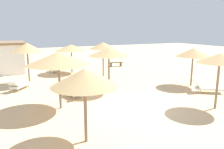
% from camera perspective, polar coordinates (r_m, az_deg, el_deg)
% --- Properties ---
extents(ground_plane, '(80.00, 80.00, 0.00)m').
position_cam_1_polar(ground_plane, '(11.78, 6.57, -8.43)').
color(ground_plane, '#DBBA8C').
extents(parasol_0, '(2.44, 2.44, 2.73)m').
position_cam_1_polar(parasol_0, '(16.61, 20.45, 5.41)').
color(parasol_0, '#75604C').
rests_on(parasol_0, ground).
extents(parasol_2, '(2.38, 2.38, 2.73)m').
position_cam_1_polar(parasol_2, '(7.62, -7.17, -0.82)').
color(parasol_2, '#75604C').
rests_on(parasol_2, ground).
extents(parasol_3, '(2.35, 2.35, 3.07)m').
position_cam_1_polar(parasol_3, '(17.15, -21.33, 6.57)').
color(parasol_3, '#75604C').
rests_on(parasol_3, ground).
extents(parasol_4, '(3.05, 3.05, 2.65)m').
position_cam_1_polar(parasol_4, '(20.68, -10.61, 6.89)').
color(parasol_4, '#75604C').
rests_on(parasol_4, ground).
extents(parasol_5, '(3.16, 3.16, 2.94)m').
position_cam_1_polar(parasol_5, '(11.24, -13.83, 4.11)').
color(parasol_5, '#75604C').
rests_on(parasol_5, ground).
extents(parasol_6, '(2.37, 2.37, 2.94)m').
position_cam_1_polar(parasol_6, '(18.83, -2.37, 7.50)').
color(parasol_6, '#75604C').
rests_on(parasol_6, ground).
extents(parasol_8, '(2.27, 2.27, 2.88)m').
position_cam_1_polar(parasol_8, '(12.12, 26.35, 3.77)').
color(parasol_8, '#75604C').
rests_on(parasol_8, ground).
extents(parasol_9, '(2.66, 2.66, 2.89)m').
position_cam_1_polar(parasol_9, '(14.16, -0.83, 5.92)').
color(parasol_9, '#75604C').
rests_on(parasol_9, ground).
extents(lounger_0, '(1.90, 1.58, 0.78)m').
position_cam_1_polar(lounger_0, '(15.44, 23.60, -3.20)').
color(lounger_0, silver).
rests_on(lounger_0, ground).
extents(lounger_3, '(1.65, 1.88, 0.75)m').
position_cam_1_polar(lounger_3, '(16.13, -22.99, -2.54)').
color(lounger_3, silver).
rests_on(lounger_3, ground).
extents(lounger_4, '(0.64, 1.85, 0.81)m').
position_cam_1_polar(lounger_4, '(21.44, -15.04, 1.39)').
color(lounger_4, silver).
rests_on(lounger_4, ground).
extents(lounger_5, '(0.96, 1.99, 0.66)m').
position_cam_1_polar(lounger_5, '(13.53, -10.05, -4.44)').
color(lounger_5, silver).
rests_on(lounger_5, ground).
extents(bench_0, '(1.55, 0.67, 0.49)m').
position_cam_1_polar(bench_0, '(23.96, 1.02, 2.91)').
color(bench_0, brown).
rests_on(bench_0, ground).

